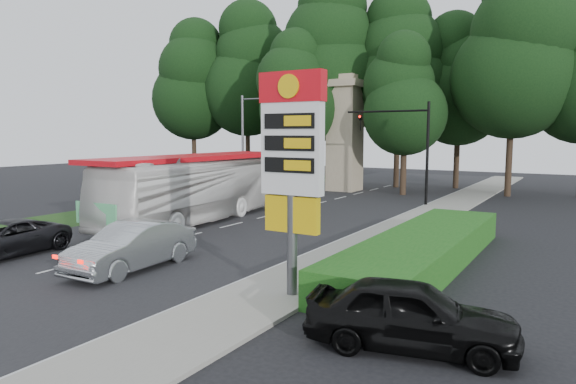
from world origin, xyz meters
The scene contains 22 objects.
ground centered at (0.00, 0.00, 0.00)m, with size 120.00×120.00×0.00m, color black.
road_surface centered at (0.00, 12.00, 0.01)m, with size 14.00×80.00×0.02m, color black.
sidewalk_right centered at (8.50, 12.00, 0.06)m, with size 3.00×80.00×0.12m, color gray.
grass_verge_left centered at (-9.50, 18.00, 0.01)m, with size 5.00×50.00×0.02m, color #193814.
hedge centered at (11.50, 8.00, 0.60)m, with size 3.00×14.00×1.20m, color #175416.
gas_station_pylon centered at (9.20, 1.99, 4.45)m, with size 2.10×0.45×6.85m.
traffic_signal_mast centered at (5.68, 24.00, 4.67)m, with size 6.10×0.35×7.20m.
streetlight_signs centered at (-6.99, 22.01, 4.44)m, with size 2.75×0.98×8.00m.
monument centered at (-2.00, 30.00, 5.10)m, with size 3.00×3.00×10.05m.
tree_far_west centered at (-22.00, 33.00, 10.68)m, with size 8.96×8.96×17.60m.
tree_west_mid centered at (-16.00, 35.00, 11.69)m, with size 9.80×9.80×19.25m.
tree_west_near centered at (-10.00, 37.00, 10.02)m, with size 8.40×8.40×16.50m.
tree_center_left centered at (-5.00, 33.00, 12.02)m, with size 10.08×10.08×19.80m.
tree_center_right centered at (1.00, 35.00, 11.02)m, with size 9.24×9.24×18.15m.
tree_east_near centered at (6.00, 37.00, 9.68)m, with size 8.12×8.12×15.95m.
tree_east_mid centered at (11.00, 33.00, 11.35)m, with size 9.52×9.52×18.70m.
tree_monument_left centered at (-6.00, 29.00, 8.68)m, with size 7.28×7.28×14.30m.
tree_monument_right centered at (3.50, 29.50, 8.01)m, with size 6.72×6.72×13.20m.
transit_bus centered at (-2.47, 10.81, 1.91)m, with size 3.21×13.70×3.82m, color white.
sedan_silver centered at (2.45, 1.77, 0.87)m, with size 1.85×5.31×1.75m, color #A8ACB0.
suv_charcoal centered at (-3.64, 0.43, 0.73)m, with size 2.43×5.28×1.47m, color black.
parked_car_black centered at (13.50, 0.18, 0.83)m, with size 1.97×4.89×1.67m, color black.
Camera 1 is at (17.01, -11.20, 5.04)m, focal length 32.00 mm.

